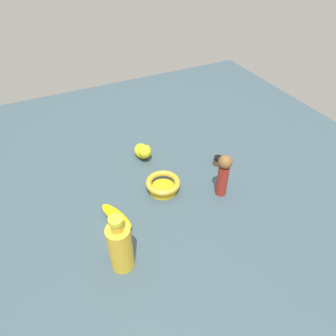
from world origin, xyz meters
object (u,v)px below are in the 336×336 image
Objects in this scene: person_figure_adult at (223,174)px; banana at (116,216)px; bowl at (163,184)px; nail_polish_jar at (218,161)px; cat_figurine at (143,151)px; bottle_tall at (120,246)px.

person_figure_adult is 1.19× the size of banana.
nail_polish_jar is at bearing -81.48° from bowl.
person_figure_adult is 4.58× the size of nail_polish_jar.
cat_figurine reaches higher than nail_polish_jar.
banana is at bearing 102.39° from nail_polish_jar.
person_figure_adult is at bearing -151.13° from cat_figurine.
person_figure_adult is at bearing -120.08° from bowl.
banana is (0.05, 0.41, -0.08)m from person_figure_adult.
person_figure_adult is at bearing -73.81° from bottle_tall.
person_figure_adult reaches higher than banana.
person_figure_adult is 0.20m from nail_polish_jar.
banana reaches higher than nail_polish_jar.
person_figure_adult is 0.42m from banana.
banana is 3.84× the size of nail_polish_jar.
bottle_tall is at bearing 133.99° from bowl.
bowl is 3.38× the size of nail_polish_jar.
person_figure_adult is (-0.11, -0.20, 0.07)m from bowl.
bottle_tall reaches higher than person_figure_adult.
cat_figurine is at bearing 28.87° from person_figure_adult.
banana is at bearing 107.35° from bowl.
bottle_tall is (-0.24, 0.25, 0.06)m from bowl.
banana is (-0.07, 0.21, -0.01)m from bowl.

